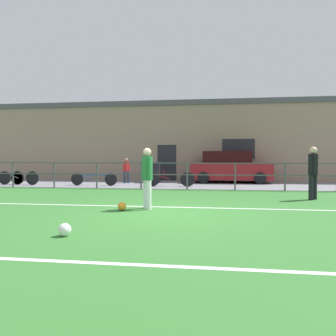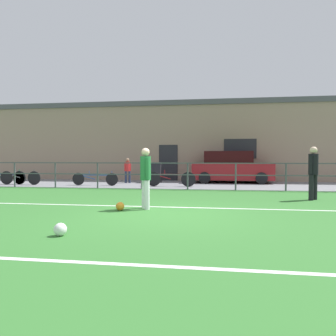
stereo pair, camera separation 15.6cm
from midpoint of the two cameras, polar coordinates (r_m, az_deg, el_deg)
The scene contains 18 objects.
ground at distance 7.85m, azimuth -0.57°, elevation -8.32°, with size 60.00×44.00×0.04m, color #33702D.
field_line_touchline at distance 8.94m, azimuth 0.48°, elevation -6.92°, with size 36.00×0.11×0.00m, color white.
field_line_hash at distance 4.34m, azimuth -7.96°, elevation -16.51°, with size 36.00×0.11×0.00m, color white.
pavement_strip at distance 16.24m, azimuth 3.80°, elevation -2.92°, with size 48.00×5.00×0.02m, color slate.
perimeter_fence at distance 13.70m, azimuth 3.08°, elevation -0.72°, with size 36.07×0.07×1.15m.
clubhouse_facade at distance 19.90m, azimuth 4.56°, elevation 4.72°, with size 28.00×2.56×4.70m.
player_goalkeeper at distance 11.39m, azimuth 23.89°, elevation -0.27°, with size 0.35×0.38×1.72m.
player_striker at distance 8.57m, azimuth -4.21°, elevation -1.14°, with size 0.28×0.40×1.62m.
soccer_ball_match at distance 6.00m, azimuth -18.52°, elevation -10.30°, with size 0.23×0.23×0.23m, color white.
soccer_ball_spare at distance 8.46m, azimuth -8.67°, elevation -6.71°, with size 0.22×0.22×0.22m, color orange.
spectator_child at distance 17.12m, azimuth -7.63°, elevation -0.17°, with size 0.34×0.23×1.31m.
parked_car_red at distance 17.61m, azimuth 10.55°, elevation 0.03°, with size 4.19×1.88×1.68m.
bicycle_parked_0 at distance 17.59m, azimuth -25.17°, elevation -1.57°, with size 2.15×0.04×0.76m.
bicycle_parked_1 at distance 18.21m, azimuth -27.43°, elevation -1.49°, with size 2.29×0.04×0.76m.
bicycle_parked_2 at distance 18.21m, azimuth -27.44°, elevation -1.58°, with size 2.21×0.04×0.71m.
bicycle_parked_3 at distance 15.01m, azimuth 0.03°, elevation -1.92°, with size 2.32×0.04×0.77m.
bicycle_parked_4 at distance 15.94m, azimuth -13.26°, elevation -1.88°, with size 2.30×0.04×0.71m.
trash_bin_0 at distance 17.29m, azimuth -2.68°, elevation -0.78°, with size 0.61×0.51×1.08m.
Camera 1 is at (1.05, -7.66, 1.37)m, focal length 34.51 mm.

